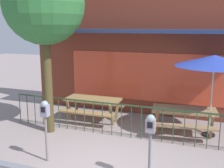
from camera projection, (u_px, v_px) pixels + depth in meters
ground at (104, 165)px, 6.26m from camera, size 40.00×40.00×0.00m
pub_storefront at (148, 44)px, 9.58m from camera, size 8.63×1.39×4.95m
patio_fence_front at (126, 115)px, 7.67m from camera, size 7.27×0.04×0.97m
picnic_table_left at (93, 103)px, 9.04m from camera, size 1.82×1.38×0.79m
picnic_table_right at (184, 114)px, 7.90m from camera, size 1.94×1.55×0.79m
patio_umbrella at (214, 61)px, 7.48m from camera, size 2.13×2.13×2.33m
parking_meter_near at (150, 130)px, 5.39m from camera, size 0.18×0.17×1.42m
parking_meter_far at (45, 115)px, 6.21m from camera, size 0.18×0.17×1.46m
street_tree at (44, 5)px, 7.49m from camera, size 2.25×2.25×4.82m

